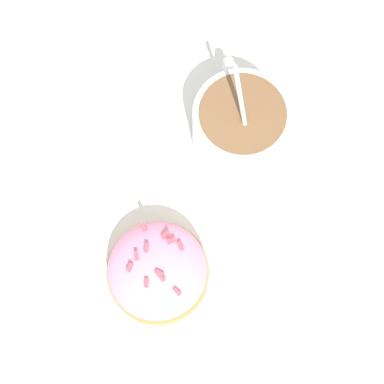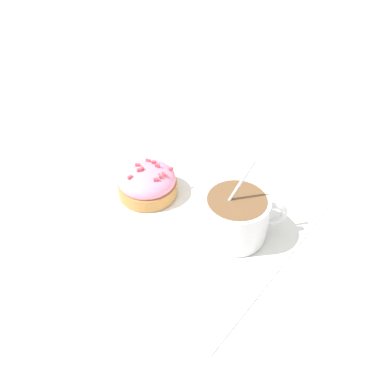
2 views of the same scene
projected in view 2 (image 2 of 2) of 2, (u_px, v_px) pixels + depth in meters
ground_plane at (189, 213)px, 0.55m from camera, size 3.00×3.00×0.00m
paper_napkin at (189, 212)px, 0.55m from camera, size 0.33×0.32×0.00m
coffee_cup at (238, 214)px, 0.49m from camera, size 0.10×0.09×0.12m
frosted_pastry at (148, 182)px, 0.56m from camera, size 0.09×0.09×0.05m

